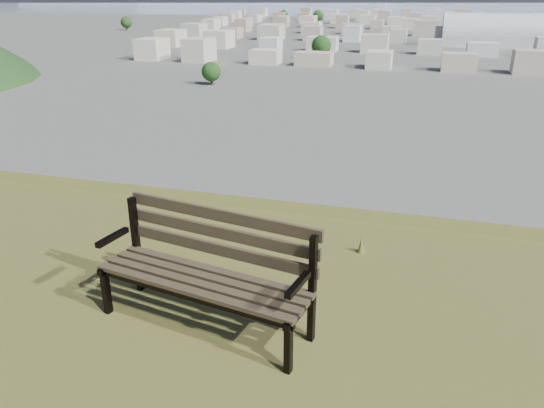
% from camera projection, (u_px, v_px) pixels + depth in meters
% --- Properties ---
extents(park_bench, '(1.84, 0.88, 0.93)m').
position_uv_depth(park_bench, '(209.00, 265.00, 4.24)').
color(park_bench, '#423726').
rests_on(park_bench, hilltop_mesa).
extents(arena, '(50.00, 21.85, 20.96)m').
position_uv_depth(arena, '(494.00, 36.00, 264.20)').
color(arena, beige).
rests_on(arena, ground).
extents(city_blocks, '(395.00, 361.00, 7.00)m').
position_uv_depth(city_blocks, '(428.00, 25.00, 362.19)').
color(city_blocks, beige).
rests_on(city_blocks, ground).
extents(city_trees, '(406.52, 387.20, 9.98)m').
position_uv_depth(city_trees, '(378.00, 30.00, 301.37)').
color(city_trees, '#2E2017').
rests_on(city_trees, ground).
extents(bay_water, '(2400.00, 700.00, 0.12)m').
position_uv_depth(bay_water, '(433.00, 7.00, 813.01)').
color(bay_water, '#9AABC4').
rests_on(bay_water, ground).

